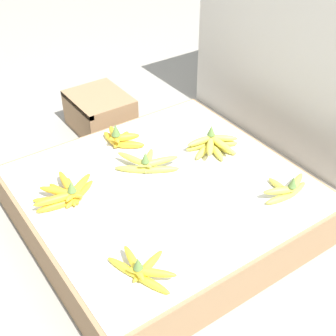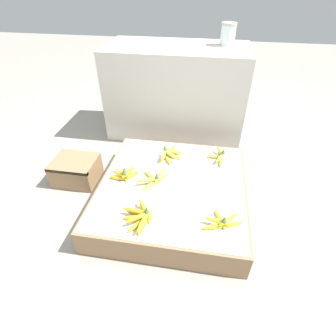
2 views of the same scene
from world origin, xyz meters
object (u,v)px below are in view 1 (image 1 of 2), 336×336
at_px(banana_bunch_front_right, 141,270).
at_px(banana_bunch_middle_left, 120,138).
at_px(banana_bunch_front_midleft, 66,194).
at_px(banana_bunch_back_midleft, 213,145).
at_px(banana_bunch_back_right, 287,189).
at_px(banana_bunch_middle_midleft, 147,164).
at_px(wooden_crate, 100,112).

distance_m(banana_bunch_front_right, banana_bunch_middle_left, 0.70).
xyz_separation_m(banana_bunch_front_midleft, banana_bunch_back_midleft, (0.05, 0.61, 0.00)).
bearing_deg(banana_bunch_front_right, banana_bunch_front_midleft, -175.83).
height_order(banana_bunch_back_midleft, banana_bunch_back_right, banana_bunch_back_midleft).
xyz_separation_m(banana_bunch_middle_midleft, banana_bunch_back_right, (0.41, 0.32, 0.00)).
height_order(banana_bunch_front_right, banana_bunch_back_right, banana_bunch_back_right).
xyz_separation_m(banana_bunch_front_midleft, banana_bunch_middle_midleft, (0.01, 0.33, -0.00)).
xyz_separation_m(banana_bunch_back_midleft, banana_bunch_back_right, (0.37, 0.04, -0.00)).
bearing_deg(banana_bunch_front_right, banana_bunch_middle_left, 155.05).
relative_size(banana_bunch_middle_midleft, banana_bunch_back_right, 1.10).
height_order(banana_bunch_front_midleft, banana_bunch_middle_midleft, banana_bunch_front_midleft).
bearing_deg(banana_bunch_middle_left, banana_bunch_front_midleft, -59.31).
bearing_deg(wooden_crate, banana_bunch_middle_left, -16.24).
bearing_deg(banana_bunch_front_midleft, banana_bunch_back_right, 57.06).
distance_m(wooden_crate, banana_bunch_middle_left, 0.46).
bearing_deg(banana_bunch_front_right, wooden_crate, 158.41).
bearing_deg(banana_bunch_middle_left, banana_bunch_back_midleft, 49.08).
xyz_separation_m(banana_bunch_middle_left, banana_bunch_back_midleft, (0.25, 0.29, -0.00)).
distance_m(banana_bunch_middle_midleft, banana_bunch_back_right, 0.52).
distance_m(banana_bunch_front_right, banana_bunch_middle_midleft, 0.52).
xyz_separation_m(wooden_crate, banana_bunch_middle_left, (0.42, -0.12, 0.12)).
bearing_deg(banana_bunch_back_right, wooden_crate, -169.05).
xyz_separation_m(banana_bunch_front_midleft, banana_bunch_middle_left, (-0.19, 0.33, 0.01)).
bearing_deg(banana_bunch_front_midleft, banana_bunch_middle_midleft, 88.17).
distance_m(banana_bunch_middle_left, banana_bunch_back_midleft, 0.38).
bearing_deg(banana_bunch_back_midleft, banana_bunch_back_right, 5.76).
height_order(wooden_crate, banana_bunch_back_midleft, banana_bunch_back_midleft).
xyz_separation_m(banana_bunch_front_right, banana_bunch_back_right, (-0.02, 0.62, 0.00)).
relative_size(wooden_crate, banana_bunch_front_right, 1.38).
bearing_deg(banana_bunch_back_right, banana_bunch_front_right, -88.35).
bearing_deg(banana_bunch_back_midleft, wooden_crate, -166.28).
bearing_deg(banana_bunch_back_right, banana_bunch_back_midleft, -174.24).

